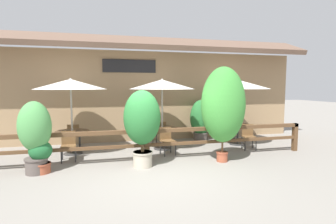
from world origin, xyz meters
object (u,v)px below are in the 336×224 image
object	(u,v)px
patio_umbrella_far	(239,85)
potted_plant_corner_fern	(35,132)
dining_table_middle	(162,132)
patio_umbrella_near	(71,84)
chair_far_streetside	(248,135)
potted_plant_broad_leaf	(41,155)
patio_umbrella_middle	(162,84)
chair_far_wallside	(229,128)
potted_plant_entrance_palm	(201,120)
chair_near_streetside	(69,144)
potted_plant_tall_tropical	(223,105)
dining_table_far	(238,129)
chair_near_wallside	(74,135)
chair_middle_wallside	(160,131)
potted_plant_small_flowering	(142,121)
chair_middle_streetside	(167,139)
dining_table_near	(72,135)

from	to	relation	value
patio_umbrella_far	potted_plant_corner_fern	bearing A→B (deg)	-165.07
dining_table_middle	potted_plant_corner_fern	distance (m)	4.11
patio_umbrella_near	chair_far_streetside	xyz separation A→B (m)	(5.93, -0.82, -1.78)
chair_far_streetside	potted_plant_broad_leaf	size ratio (longest dim) A/B	1.04
patio_umbrella_middle	chair_far_streetside	xyz separation A→B (m)	(2.94, -0.77, -1.78)
chair_far_wallside	potted_plant_entrance_palm	xyz separation A→B (m)	(-1.08, 0.37, 0.35)
potted_plant_corner_fern	potted_plant_broad_leaf	world-z (taller)	potted_plant_corner_fern
chair_far_streetside	potted_plant_entrance_palm	bearing A→B (deg)	132.54
chair_far_wallside	potted_plant_entrance_palm	size ratio (longest dim) A/B	0.53
potted_plant_broad_leaf	dining_table_middle	bearing A→B (deg)	26.39
chair_far_wallside	chair_near_streetside	bearing A→B (deg)	8.31
chair_far_wallside	potted_plant_tall_tropical	size ratio (longest dim) A/B	0.31
chair_near_streetside	dining_table_far	xyz separation A→B (m)	(5.97, 0.76, 0.12)
patio_umbrella_middle	dining_table_middle	size ratio (longest dim) A/B	2.30
patio_umbrella_near	chair_near_streetside	distance (m)	1.95
chair_near_wallside	chair_middle_wallside	distance (m)	3.12
chair_far_wallside	potted_plant_corner_fern	distance (m)	7.14
chair_near_wallside	patio_umbrella_far	xyz separation A→B (m)	(5.99, -0.86, 1.78)
patio_umbrella_near	potted_plant_corner_fern	world-z (taller)	patio_umbrella_near
patio_umbrella_middle	potted_plant_tall_tropical	world-z (taller)	potted_plant_tall_tropical
potted_plant_broad_leaf	chair_middle_wallside	bearing A→B (deg)	34.70
patio_umbrella_near	potted_plant_corner_fern	bearing A→B (deg)	-110.79
patio_umbrella_far	potted_plant_tall_tropical	distance (m)	2.58
potted_plant_small_flowering	chair_middle_wallside	bearing A→B (deg)	67.98
potted_plant_small_flowering	potted_plant_broad_leaf	bearing A→B (deg)	177.81
chair_near_streetside	chair_middle_streetside	bearing A→B (deg)	-3.74
chair_near_wallside	chair_far_streetside	distance (m)	6.20
patio_umbrella_middle	chair_middle_wallside	xyz separation A→B (m)	(0.08, 0.76, -1.78)
patio_umbrella_middle	chair_far_wallside	bearing A→B (deg)	14.71
dining_table_far	dining_table_near	bearing A→B (deg)	179.53
potted_plant_tall_tropical	chair_middle_wallside	bearing A→B (deg)	115.51
potted_plant_broad_leaf	potted_plant_small_flowering	xyz separation A→B (m)	(2.59, -0.10, 0.81)
patio_umbrella_far	chair_far_wallside	distance (m)	1.94
dining_table_middle	potted_plant_tall_tropical	bearing A→B (deg)	-54.80
chair_near_wallside	patio_umbrella_far	bearing A→B (deg)	171.90
patio_umbrella_far	chair_near_wallside	bearing A→B (deg)	171.85
dining_table_middle	patio_umbrella_far	distance (m)	3.38
dining_table_far	dining_table_middle	bearing A→B (deg)	-179.88
chair_far_streetside	potted_plant_broad_leaf	bearing A→B (deg)	-157.71
dining_table_near	potted_plant_tall_tropical	bearing A→B (deg)	-24.59
chair_far_wallside	dining_table_middle	bearing A→B (deg)	8.67
dining_table_near	chair_middle_streetside	xyz separation A→B (m)	(2.98, -0.81, -0.12)
dining_table_middle	potted_plant_small_flowering	distance (m)	2.21
dining_table_middle	chair_far_streetside	world-z (taller)	chair_far_streetside
chair_near_wallside	potted_plant_broad_leaf	bearing A→B (deg)	78.58
chair_middle_wallside	chair_near_streetside	bearing A→B (deg)	16.42
dining_table_near	potted_plant_corner_fern	world-z (taller)	potted_plant_corner_fern
patio_umbrella_far	potted_plant_corner_fern	distance (m)	6.97
potted_plant_broad_leaf	dining_table_near	bearing A→B (deg)	72.39
chair_near_streetside	patio_umbrella_far	world-z (taller)	patio_umbrella_far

